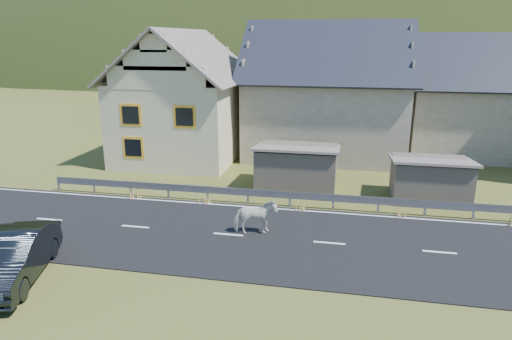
# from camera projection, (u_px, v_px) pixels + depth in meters

# --- Properties ---
(ground) EXTENTS (160.00, 160.00, 0.00)m
(ground) POSITION_uv_depth(u_px,v_px,m) (329.00, 244.00, 17.47)
(ground) COLOR #44471C
(ground) RESTS_ON ground
(road) EXTENTS (60.00, 7.00, 0.04)m
(road) POSITION_uv_depth(u_px,v_px,m) (329.00, 243.00, 17.46)
(road) COLOR black
(road) RESTS_ON ground
(lane_markings) EXTENTS (60.00, 6.60, 0.01)m
(lane_markings) POSITION_uv_depth(u_px,v_px,m) (329.00, 243.00, 17.45)
(lane_markings) COLOR silver
(lane_markings) RESTS_ON road
(guardrail) EXTENTS (28.10, 0.09, 0.75)m
(guardrail) POSITION_uv_depth(u_px,v_px,m) (333.00, 198.00, 20.78)
(guardrail) COLOR #93969B
(guardrail) RESTS_ON ground
(shed_left) EXTENTS (4.30, 3.30, 2.40)m
(shed_left) POSITION_uv_depth(u_px,v_px,m) (297.00, 168.00, 23.66)
(shed_left) COLOR brown
(shed_left) RESTS_ON ground
(shed_right) EXTENTS (3.80, 2.90, 2.20)m
(shed_right) POSITION_uv_depth(u_px,v_px,m) (430.00, 180.00, 21.99)
(shed_right) COLOR brown
(shed_right) RESTS_ON ground
(house_cream) EXTENTS (7.80, 9.80, 8.30)m
(house_cream) POSITION_uv_depth(u_px,v_px,m) (184.00, 90.00, 29.44)
(house_cream) COLOR beige
(house_cream) RESTS_ON ground
(house_stone_a) EXTENTS (10.80, 9.80, 8.90)m
(house_stone_a) POSITION_uv_depth(u_px,v_px,m) (327.00, 84.00, 30.49)
(house_stone_a) COLOR tan
(house_stone_a) RESTS_ON ground
(house_stone_b) EXTENTS (9.80, 8.80, 8.10)m
(house_stone_b) POSITION_uv_depth(u_px,v_px,m) (479.00, 90.00, 30.60)
(house_stone_b) COLOR tan
(house_stone_b) RESTS_ON ground
(mountain) EXTENTS (440.00, 280.00, 260.00)m
(mountain) POSITION_uv_depth(u_px,v_px,m) (358.00, 106.00, 191.61)
(mountain) COLOR #2A3912
(mountain) RESTS_ON ground
(conifer_patch) EXTENTS (76.00, 50.00, 28.00)m
(conifer_patch) POSITION_uv_depth(u_px,v_px,m) (152.00, 44.00, 129.74)
(conifer_patch) COLOR black
(conifer_patch) RESTS_ON ground
(horse) EXTENTS (1.22, 1.85, 1.44)m
(horse) POSITION_uv_depth(u_px,v_px,m) (255.00, 217.00, 18.09)
(horse) COLOR silver
(horse) RESTS_ON road
(car) EXTENTS (2.93, 4.97, 1.55)m
(car) POSITION_uv_depth(u_px,v_px,m) (13.00, 258.00, 14.71)
(car) COLOR black
(car) RESTS_ON ground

